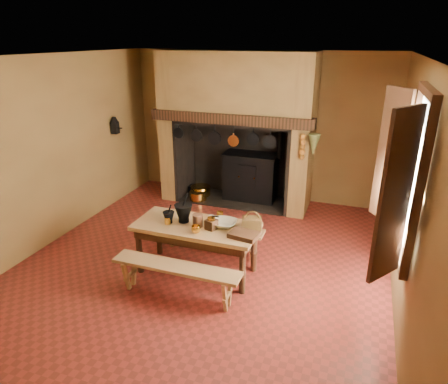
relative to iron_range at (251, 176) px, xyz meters
name	(u,v)px	position (x,y,z in m)	size (l,w,h in m)	color
floor	(207,260)	(0.04, -2.45, -0.48)	(5.50, 5.50, 0.00)	maroon
ceiling	(203,56)	(0.04, -2.45, 2.32)	(5.50, 5.50, 0.00)	silver
back_wall	(259,127)	(0.04, 0.30, 0.92)	(5.00, 0.02, 2.80)	olive
wall_left	(52,151)	(-2.46, -2.45, 0.92)	(0.02, 5.50, 2.80)	olive
wall_right	(411,191)	(2.54, -2.45, 0.92)	(0.02, 5.50, 2.80)	olive
wall_front	(61,279)	(0.04, -5.20, 0.92)	(5.00, 0.02, 2.80)	olive
chimney_breast	(237,108)	(-0.26, -0.14, 1.33)	(2.95, 0.96, 2.80)	olive
iron_range	(251,176)	(0.00, 0.00, 0.00)	(1.12, 0.55, 1.60)	black
hearth_pans	(199,193)	(-1.01, -0.23, -0.39)	(0.51, 0.62, 0.20)	gold
hanging_pans	(226,138)	(-0.30, -0.64, 0.88)	(1.92, 0.29, 0.27)	black
onion_string	(302,147)	(1.04, -0.66, 0.85)	(0.12, 0.10, 0.46)	#9A601C
herb_bunch	(314,145)	(1.22, -0.66, 0.90)	(0.20, 0.20, 0.35)	brown
window	(403,175)	(2.39, -2.85, 1.22)	(0.39, 1.75, 1.76)	white
wall_coffee_mill	(115,124)	(-2.38, -0.90, 1.03)	(0.23, 0.16, 0.31)	black
work_table	(196,232)	(0.03, -2.75, 0.11)	(1.63, 0.73, 0.71)	tan
bench_front	(176,274)	(0.03, -3.39, -0.14)	(1.62, 0.28, 0.45)	tan
bench_back	(212,232)	(0.03, -2.20, -0.15)	(1.57, 0.27, 0.44)	tan
mortar_large	(184,212)	(-0.16, -2.72, 0.36)	(0.24, 0.24, 0.41)	black
mortar_small	(169,217)	(-0.34, -2.82, 0.31)	(0.16, 0.16, 0.26)	black
coffee_grinder	(211,224)	(0.26, -2.80, 0.30)	(0.19, 0.16, 0.20)	#351D10
brass_mug_a	(168,220)	(-0.34, -2.85, 0.27)	(0.08, 0.08, 0.09)	gold
brass_mug_b	(220,215)	(0.26, -2.47, 0.27)	(0.09, 0.09, 0.10)	gold
mixing_bowl	(224,223)	(0.39, -2.67, 0.26)	(0.33, 0.33, 0.08)	#B9AF8E
stoneware_crock	(198,220)	(0.07, -2.79, 0.31)	(0.14, 0.14, 0.17)	#4F2C1D
glass_jar	(211,220)	(0.22, -2.69, 0.29)	(0.08, 0.08, 0.13)	beige
wicker_basket	(252,222)	(0.74, -2.60, 0.30)	(0.29, 0.24, 0.24)	#4F3417
wooden_tray	(244,235)	(0.72, -2.87, 0.25)	(0.35, 0.25, 0.06)	#351D10
brass_cup	(196,229)	(0.12, -2.96, 0.27)	(0.12, 0.12, 0.09)	gold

